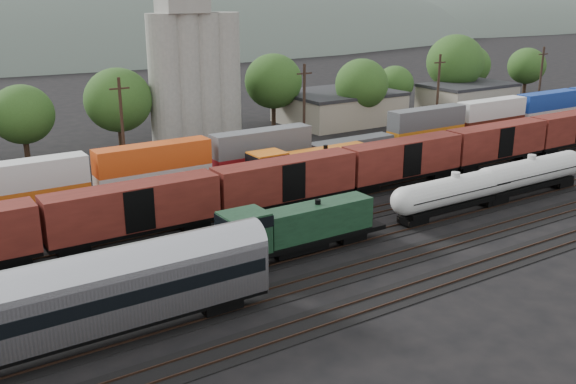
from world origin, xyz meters
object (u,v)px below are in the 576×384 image
tank_car_a (454,191)px  green_locomotive (288,229)px  orange_locomotive (303,167)px  passenger_coach (68,299)px  grain_silo (194,64)px

tank_car_a → green_locomotive: bearing=-180.0°
green_locomotive → orange_locomotive: bearing=52.2°
green_locomotive → passenger_coach: 19.28m
orange_locomotive → grain_silo: size_ratio=0.62×
tank_car_a → orange_locomotive: 16.69m
passenger_coach → green_locomotive: bearing=15.1°
tank_car_a → orange_locomotive: (-7.33, 15.00, 0.13)m
tank_car_a → grain_silo: size_ratio=0.53×
green_locomotive → tank_car_a: (18.98, 0.00, -0.08)m
tank_car_a → grain_silo: grain_silo is taller
passenger_coach → grain_silo: bearing=57.0°
passenger_coach → orange_locomotive: size_ratio=1.43×
tank_car_a → orange_locomotive: size_ratio=0.86×
tank_car_a → passenger_coach: size_ratio=0.60×
green_locomotive → passenger_coach: size_ratio=0.65×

